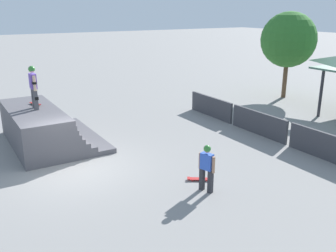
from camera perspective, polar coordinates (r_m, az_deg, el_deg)
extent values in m
plane|color=gray|center=(13.97, -13.78, -6.46)|extent=(160.00, 160.00, 0.00)
cube|color=#565459|center=(16.97, -16.78, -2.03)|extent=(5.15, 3.50, 0.20)
cube|color=#565459|center=(16.83, -18.09, -1.61)|extent=(5.15, 2.74, 0.20)
cube|color=#565459|center=(16.74, -18.62, -1.04)|extent=(5.15, 2.45, 0.20)
cube|color=#565459|center=(16.66, -19.00, -0.45)|extent=(5.15, 2.27, 0.20)
cube|color=#565459|center=(16.60, -19.30, 0.17)|extent=(5.15, 2.13, 0.20)
cube|color=#565459|center=(16.53, -19.53, 0.80)|extent=(5.15, 2.03, 0.20)
cube|color=#565459|center=(16.47, -19.71, 1.44)|extent=(5.15, 1.97, 0.20)
cube|color=#565459|center=(16.42, -19.84, 2.10)|extent=(5.15, 1.93, 0.20)
cylinder|color=silver|center=(16.60, -16.66, 2.79)|extent=(5.05, 0.07, 0.07)
cube|color=#4C4C51|center=(16.17, -19.51, 3.83)|extent=(0.16, 0.16, 0.85)
cube|color=black|center=(16.16, -19.42, 4.02)|extent=(0.20, 0.15, 0.12)
cube|color=#4C4C51|center=(16.53, -19.76, 4.08)|extent=(0.16, 0.16, 0.85)
cube|color=black|center=(16.52, -19.67, 4.27)|extent=(0.20, 0.15, 0.12)
cube|color=#6B4CB7|center=(16.21, -19.90, 6.46)|extent=(0.47, 0.24, 0.60)
cylinder|color=beige|center=(15.94, -19.69, 6.13)|extent=(0.12, 0.12, 0.60)
cylinder|color=black|center=(15.93, -19.69, 6.17)|extent=(0.17, 0.17, 0.09)
cylinder|color=beige|center=(16.50, -20.07, 6.45)|extent=(0.12, 0.12, 0.60)
cylinder|color=black|center=(16.49, -20.07, 6.49)|extent=(0.17, 0.17, 0.09)
sphere|color=beige|center=(16.14, -20.07, 8.04)|extent=(0.23, 0.23, 0.23)
sphere|color=#337F33|center=(16.13, -20.08, 8.14)|extent=(0.26, 0.26, 0.26)
cylinder|color=green|center=(16.90, -19.05, 3.03)|extent=(0.06, 0.04, 0.05)
cylinder|color=green|center=(16.85, -19.48, 2.94)|extent=(0.06, 0.04, 0.05)
cylinder|color=green|center=(17.32, -19.69, 3.30)|extent=(0.06, 0.04, 0.05)
cylinder|color=green|center=(17.27, -20.11, 3.21)|extent=(0.06, 0.04, 0.05)
cube|color=#B22323|center=(17.08, -19.60, 3.23)|extent=(0.78, 0.35, 0.02)
cube|color=#B22323|center=(16.76, -19.12, 3.10)|extent=(0.13, 0.21, 0.02)
cube|color=#2D2D33|center=(12.06, 5.21, -8.00)|extent=(0.17, 0.17, 0.75)
cube|color=#2D2D33|center=(11.89, 6.48, -8.43)|extent=(0.17, 0.17, 0.75)
cube|color=blue|center=(11.71, 5.93, -5.40)|extent=(0.45, 0.31, 0.53)
cylinder|color=#A87A5B|center=(11.86, 4.94, -5.29)|extent=(0.12, 0.12, 0.53)
cylinder|color=#A87A5B|center=(11.60, 6.93, -5.91)|extent=(0.12, 0.12, 0.53)
sphere|color=#A87A5B|center=(11.56, 5.99, -3.59)|extent=(0.21, 0.21, 0.21)
sphere|color=#337F33|center=(11.55, 6.00, -3.47)|extent=(0.23, 0.23, 0.23)
cylinder|color=red|center=(12.72, 3.71, -8.28)|extent=(0.05, 0.06, 0.05)
cylinder|color=red|center=(12.84, 3.70, -8.01)|extent=(0.05, 0.06, 0.05)
cylinder|color=red|center=(12.74, 5.97, -8.30)|extent=(0.05, 0.06, 0.05)
cylinder|color=red|center=(12.87, 5.94, -8.03)|extent=(0.05, 0.06, 0.05)
cube|color=#B22323|center=(12.78, 4.84, -8.02)|extent=(0.61, 0.78, 0.02)
cube|color=#B22323|center=(12.76, 3.17, -7.92)|extent=(0.22, 0.19, 0.02)
cube|color=#3D3D42|center=(20.23, 6.57, 2.96)|extent=(3.36, 0.12, 1.05)
cube|color=#3D3D42|center=(17.65, 13.64, 0.43)|extent=(3.36, 0.12, 1.05)
cube|color=#3D3D42|center=(15.48, 22.89, -2.89)|extent=(3.36, 0.12, 1.05)
cylinder|color=#2D2D33|center=(21.44, 22.27, 4.61)|extent=(0.16, 0.16, 2.52)
cylinder|color=brown|center=(25.47, 17.38, 6.89)|extent=(0.28, 0.28, 2.46)
sphere|color=#2D6B28|center=(25.17, 17.90, 12.41)|extent=(3.45, 3.45, 3.45)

